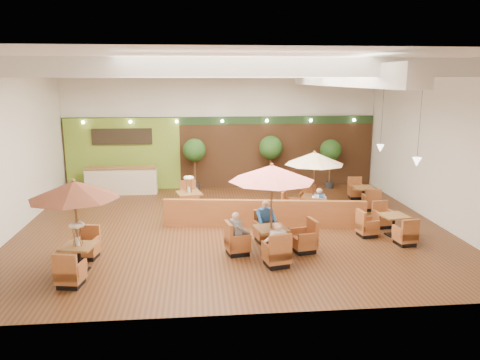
{
  "coord_description": "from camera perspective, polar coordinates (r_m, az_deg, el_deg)",
  "views": [
    {
      "loc": [
        -1.17,
        -15.02,
        4.89
      ],
      "look_at": [
        0.3,
        0.5,
        1.5
      ],
      "focal_mm": 35.0,
      "sensor_mm": 36.0,
      "label": 1
    }
  ],
  "objects": [
    {
      "name": "diner_2",
      "position": [
        13.22,
        -0.31,
        -5.96
      ],
      "size": [
        0.4,
        0.43,
        0.79
      ],
      "rotation": [
        0.0,
        0.0,
        5.07
      ],
      "color": "slate",
      "rests_on": "ground"
    },
    {
      "name": "table_3",
      "position": [
        17.54,
        -6.23,
        -2.33
      ],
      "size": [
        1.02,
        2.65,
        1.53
      ],
      "rotation": [
        0.0,
        0.0,
        0.23
      ],
      "color": "brown",
      "rests_on": "ground"
    },
    {
      "name": "diner_3",
      "position": [
        16.56,
        9.63,
        -2.47
      ],
      "size": [
        0.4,
        0.38,
        0.72
      ],
      "rotation": [
        0.0,
        0.0,
        -0.45
      ],
      "color": "#225297",
      "rests_on": "ground"
    },
    {
      "name": "room",
      "position": [
        16.35,
        -0.42,
        7.84
      ],
      "size": [
        14.04,
        14.0,
        5.52
      ],
      "color": "#381E0F",
      "rests_on": "ground"
    },
    {
      "name": "table_1",
      "position": [
        13.05,
        3.87,
        -1.53
      ],
      "size": [
        2.65,
        2.65,
        2.62
      ],
      "rotation": [
        0.0,
        0.0,
        0.2
      ],
      "color": "brown",
      "rests_on": "ground"
    },
    {
      "name": "topiary_2",
      "position": [
        21.44,
        10.98,
        3.37
      ],
      "size": [
        0.96,
        0.96,
        2.22
      ],
      "color": "black",
      "rests_on": "ground"
    },
    {
      "name": "table_5",
      "position": [
        19.19,
        14.79,
        -1.88
      ],
      "size": [
        0.84,
        2.36,
        0.87
      ],
      "rotation": [
        0.0,
        0.0,
        -0.07
      ],
      "color": "brown",
      "rests_on": "ground"
    },
    {
      "name": "table_0",
      "position": [
        12.46,
        -19.48,
        -2.54
      ],
      "size": [
        2.26,
        2.47,
        2.46
      ],
      "rotation": [
        0.0,
        0.0,
        -0.18
      ],
      "color": "brown",
      "rests_on": "ground"
    },
    {
      "name": "table_4",
      "position": [
        15.57,
        17.35,
        -5.38
      ],
      "size": [
        1.61,
        2.35,
        0.86
      ],
      "rotation": [
        0.0,
        0.0,
        0.14
      ],
      "color": "brown",
      "rests_on": "ground"
    },
    {
      "name": "topiary_0",
      "position": [
        20.57,
        -5.58,
        3.4
      ],
      "size": [
        1.01,
        1.01,
        2.34
      ],
      "color": "black",
      "rests_on": "ground"
    },
    {
      "name": "diner_1",
      "position": [
        14.23,
        3.2,
        -4.59
      ],
      "size": [
        0.43,
        0.37,
        0.82
      ],
      "rotation": [
        0.0,
        0.0,
        3.33
      ],
      "color": "#225297",
      "rests_on": "ground"
    },
    {
      "name": "topiary_1",
      "position": [
        20.82,
        3.78,
        3.71
      ],
      "size": [
        1.04,
        1.04,
        2.42
      ],
      "color": "black",
      "rests_on": "ground"
    },
    {
      "name": "diner_0",
      "position": [
        12.45,
        4.51,
        -7.24
      ],
      "size": [
        0.42,
        0.38,
        0.76
      ],
      "rotation": [
        0.0,
        0.0,
        0.34
      ],
      "color": "white",
      "rests_on": "ground"
    },
    {
      "name": "diner_4",
      "position": [
        16.56,
        9.63,
        -2.47
      ],
      "size": [
        0.39,
        0.35,
        0.72
      ],
      "rotation": [
        0.0,
        0.0,
        -0.27
      ],
      "color": "white",
      "rests_on": "ground"
    },
    {
      "name": "service_counter",
      "position": [
        20.83,
        -14.21,
        -0.05
      ],
      "size": [
        3.0,
        0.75,
        1.18
      ],
      "color": "beige",
      "rests_on": "ground"
    },
    {
      "name": "booth_divider",
      "position": [
        15.69,
        2.95,
        -4.12
      ],
      "size": [
        6.73,
        1.1,
        0.94
      ],
      "primitive_type": "cube",
      "rotation": [
        0.0,
        0.0,
        -0.14
      ],
      "color": "brown",
      "rests_on": "ground"
    },
    {
      "name": "table_2",
      "position": [
        17.14,
        8.84,
        1.42
      ],
      "size": [
        2.31,
        2.45,
        2.36
      ],
      "rotation": [
        0.0,
        0.0,
        -0.39
      ],
      "color": "brown",
      "rests_on": "ground"
    }
  ]
}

